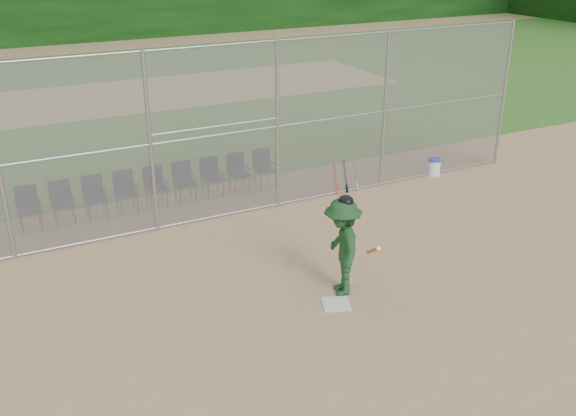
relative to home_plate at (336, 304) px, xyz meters
name	(u,v)px	position (x,y,z in m)	size (l,w,h in m)	color
ground	(353,317)	(0.06, -0.49, -0.01)	(100.00, 100.00, 0.00)	tan
grass_strip	(113,97)	(0.06, 17.51, -0.01)	(100.00, 100.00, 0.00)	#2F641E
dirt_patch_far	(113,97)	(0.06, 17.51, 0.00)	(24.00, 24.00, 0.00)	tan
backstop_fence	(237,129)	(0.06, 4.51, 2.06)	(16.09, 0.09, 4.00)	gray
home_plate	(336,304)	(0.00, 0.00, 0.00)	(0.48, 0.48, 0.02)	silver
batter_at_plate	(342,247)	(0.30, 0.34, 0.93)	(1.09, 1.44, 1.94)	#1B4520
water_cooler	(434,167)	(5.82, 4.52, 0.22)	(0.37, 0.37, 0.46)	white
spare_bats	(345,176)	(3.02, 4.59, 0.40)	(0.66, 0.33, 0.84)	#D84C14
chair_0	(29,209)	(-4.45, 5.86, 0.47)	(0.54, 0.52, 0.96)	black
chair_1	(63,203)	(-3.73, 5.86, 0.47)	(0.54, 0.52, 0.96)	black
chair_2	(95,198)	(-3.00, 5.86, 0.47)	(0.54, 0.52, 0.96)	black
chair_3	(126,192)	(-2.28, 5.86, 0.47)	(0.54, 0.52, 0.96)	black
chair_4	(156,187)	(-1.55, 5.86, 0.47)	(0.54, 0.52, 0.96)	black
chair_5	(185,182)	(-0.83, 5.86, 0.47)	(0.54, 0.52, 0.96)	black
chair_6	(213,178)	(-0.10, 5.86, 0.47)	(0.54, 0.52, 0.96)	black
chair_7	(239,173)	(0.62, 5.86, 0.47)	(0.54, 0.52, 0.96)	black
chair_8	(265,169)	(1.34, 5.86, 0.47)	(0.54, 0.52, 0.96)	black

